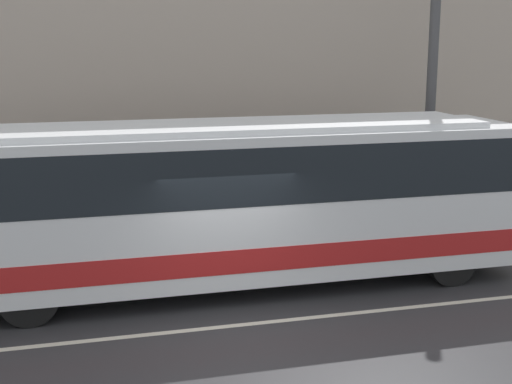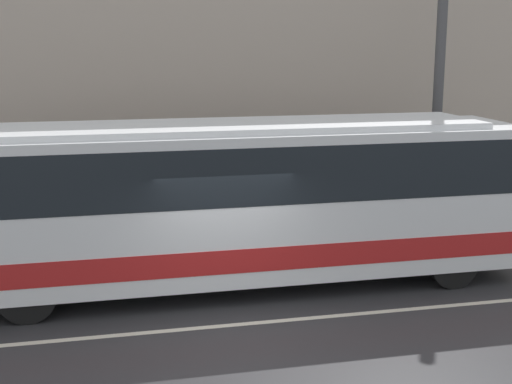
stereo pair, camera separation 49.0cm
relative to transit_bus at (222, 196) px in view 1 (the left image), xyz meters
name	(u,v)px [view 1 (the left image)]	position (x,y,z in m)	size (l,w,h in m)	color
ground_plane	(238,325)	(-0.18, -2.06, -1.85)	(60.00, 60.00, 0.00)	#2D2D30
sidewalk	(187,238)	(-0.18, 3.37, -1.77)	(60.00, 2.86, 0.16)	gray
building_facade	(173,47)	(-0.18, 4.94, 2.83)	(60.00, 0.35, 9.70)	#B7A899
lane_stripe	(238,325)	(-0.18, -2.06, -1.84)	(54.00, 0.14, 0.01)	beige
transit_bus	(222,196)	(0.00, 0.00, 0.00)	(12.14, 2.60, 3.28)	white
utility_pole_near	(433,66)	(5.86, 2.63, 2.38)	(0.25, 0.25, 8.14)	#4C4C4F
pedestrian_waiting	(125,201)	(-1.58, 4.23, -0.93)	(0.36, 0.36, 1.63)	#1E5933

